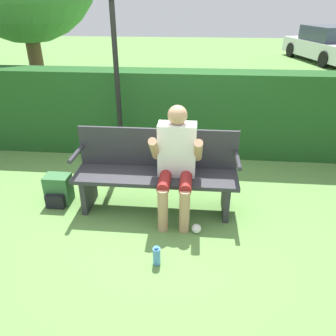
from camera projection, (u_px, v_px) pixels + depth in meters
name	position (u px, v px, depth m)	size (l,w,h in m)	color
ground_plane	(156.00, 208.00, 3.92)	(40.00, 40.00, 0.00)	#5B8942
hedge_back	(169.00, 113.00, 5.11)	(12.00, 0.48, 1.29)	#1E4C1E
park_bench	(156.00, 171.00, 3.76)	(1.85, 0.48, 0.93)	#2D2D33
person_seated	(176.00, 158.00, 3.53)	(0.55, 0.60, 1.26)	silver
backpack	(58.00, 190.00, 3.97)	(0.30, 0.29, 0.36)	#336638
water_bottle	(157.00, 256.00, 3.06)	(0.07, 0.07, 0.20)	#4C8CCC
signpost	(116.00, 66.00, 4.36)	(0.30, 0.09, 2.57)	black
parked_car	(328.00, 45.00, 13.01)	(2.67, 4.43, 1.31)	silver
litter_crumple	(196.00, 229.00, 3.49)	(0.10, 0.10, 0.10)	silver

